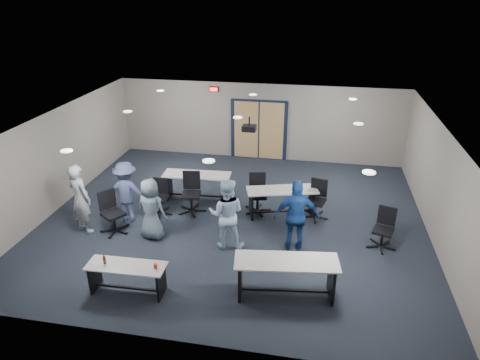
% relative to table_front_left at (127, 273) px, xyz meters
% --- Properties ---
extents(floor, '(10.00, 10.00, 0.00)m').
position_rel_table_front_left_xyz_m(floor, '(1.55, 3.38, -0.45)').
color(floor, black).
rests_on(floor, ground).
extents(back_wall, '(10.00, 0.04, 2.70)m').
position_rel_table_front_left_xyz_m(back_wall, '(1.55, 7.88, 0.90)').
color(back_wall, gray).
rests_on(back_wall, floor).
extents(front_wall, '(10.00, 0.04, 2.70)m').
position_rel_table_front_left_xyz_m(front_wall, '(1.55, -1.12, 0.90)').
color(front_wall, gray).
rests_on(front_wall, floor).
extents(left_wall, '(0.04, 9.00, 2.70)m').
position_rel_table_front_left_xyz_m(left_wall, '(-3.45, 3.38, 0.90)').
color(left_wall, gray).
rests_on(left_wall, floor).
extents(right_wall, '(0.04, 9.00, 2.70)m').
position_rel_table_front_left_xyz_m(right_wall, '(6.55, 3.38, 0.90)').
color(right_wall, gray).
rests_on(right_wall, floor).
extents(ceiling, '(10.00, 9.00, 0.04)m').
position_rel_table_front_left_xyz_m(ceiling, '(1.55, 3.38, 2.25)').
color(ceiling, silver).
rests_on(ceiling, back_wall).
extents(double_door, '(2.00, 0.07, 2.20)m').
position_rel_table_front_left_xyz_m(double_door, '(1.55, 7.84, 0.60)').
color(double_door, black).
rests_on(double_door, back_wall).
extents(exit_sign, '(0.32, 0.07, 0.18)m').
position_rel_table_front_left_xyz_m(exit_sign, '(-0.05, 7.83, 2.00)').
color(exit_sign, black).
rests_on(exit_sign, back_wall).
extents(ceiling_projector, '(0.35, 0.32, 0.37)m').
position_rel_table_front_left_xyz_m(ceiling_projector, '(1.85, 3.88, 1.95)').
color(ceiling_projector, black).
rests_on(ceiling_projector, ceiling).
extents(ceiling_can_lights, '(6.24, 5.74, 0.02)m').
position_rel_table_front_left_xyz_m(ceiling_can_lights, '(1.55, 3.63, 2.22)').
color(ceiling_can_lights, silver).
rests_on(ceiling_can_lights, ceiling).
extents(table_front_left, '(1.62, 0.58, 0.89)m').
position_rel_table_front_left_xyz_m(table_front_left, '(0.00, 0.00, 0.00)').
color(table_front_left, '#B9B6AF').
rests_on(table_front_left, floor).
extents(table_front_right, '(2.12, 0.95, 0.83)m').
position_rel_table_front_left_xyz_m(table_front_right, '(3.17, 0.49, 0.12)').
color(table_front_right, '#B9B6AF').
rests_on(table_front_right, floor).
extents(table_back_left, '(1.97, 0.74, 0.78)m').
position_rel_table_front_left_xyz_m(table_back_left, '(0.25, 4.32, 0.08)').
color(table_back_left, '#B9B6AF').
rests_on(table_back_left, floor).
extents(table_back_right, '(1.99, 1.12, 0.77)m').
position_rel_table_front_left_xyz_m(table_back_right, '(2.78, 3.80, 0.07)').
color(table_back_right, '#B9B6AF').
rests_on(table_back_right, floor).
extents(chair_back_a, '(0.64, 0.64, 1.00)m').
position_rel_table_front_left_xyz_m(chair_back_a, '(-0.51, 3.23, 0.05)').
color(chair_back_a, black).
rests_on(chair_back_a, floor).
extents(chair_back_b, '(0.81, 0.81, 1.13)m').
position_rel_table_front_left_xyz_m(chair_back_b, '(0.31, 3.51, 0.12)').
color(chair_back_b, black).
rests_on(chair_back_b, floor).
extents(chair_back_c, '(0.80, 0.80, 1.09)m').
position_rel_table_front_left_xyz_m(chair_back_c, '(2.10, 3.87, 0.09)').
color(chair_back_c, black).
rests_on(chair_back_c, floor).
extents(chair_back_d, '(0.82, 0.82, 1.06)m').
position_rel_table_front_left_xyz_m(chair_back_d, '(3.68, 3.81, 0.08)').
color(chair_back_d, black).
rests_on(chair_back_d, floor).
extents(chair_loose_left, '(0.96, 0.96, 1.10)m').
position_rel_table_front_left_xyz_m(chair_loose_left, '(-1.32, 2.14, 0.10)').
color(chair_loose_left, black).
rests_on(chair_loose_left, floor).
extents(chair_loose_right, '(0.81, 0.81, 1.01)m').
position_rel_table_front_left_xyz_m(chair_loose_right, '(5.29, 2.63, 0.05)').
color(chair_loose_right, black).
rests_on(chair_loose_right, floor).
extents(person_gray, '(0.79, 0.67, 1.83)m').
position_rel_table_front_left_xyz_m(person_gray, '(-2.11, 2.06, 0.46)').
color(person_gray, '#999FA6').
rests_on(person_gray, floor).
extents(person_plaid, '(0.85, 0.64, 1.58)m').
position_rel_table_front_left_xyz_m(person_plaid, '(-0.26, 2.08, 0.34)').
color(person_plaid, slate).
rests_on(person_plaid, floor).
extents(person_lightblue, '(0.91, 0.73, 1.76)m').
position_rel_table_front_left_xyz_m(person_lightblue, '(1.63, 2.02, 0.43)').
color(person_lightblue, '#B8D8F4').
rests_on(person_lightblue, floor).
extents(person_navy, '(1.11, 0.60, 1.80)m').
position_rel_table_front_left_xyz_m(person_navy, '(3.25, 2.17, 0.45)').
color(person_navy, navy).
rests_on(person_navy, floor).
extents(person_back, '(1.15, 0.75, 1.66)m').
position_rel_table_front_left_xyz_m(person_back, '(-1.21, 2.79, 0.38)').
color(person_back, '#444F7C').
rests_on(person_back, floor).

